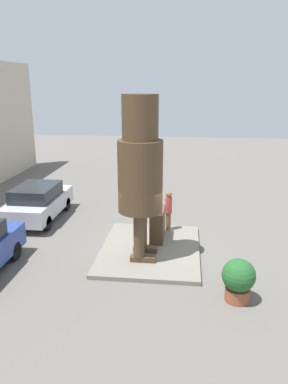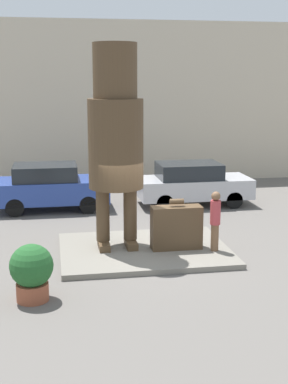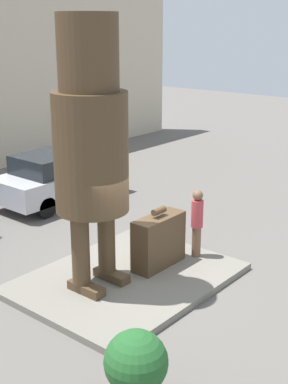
% 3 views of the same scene
% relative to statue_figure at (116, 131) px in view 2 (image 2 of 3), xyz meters
% --- Properties ---
extents(ground_plane, '(60.00, 60.00, 0.00)m').
position_rel_statue_figure_xyz_m(ground_plane, '(0.72, -0.27, -3.31)').
color(ground_plane, '#605B56').
extents(pedestal, '(4.54, 3.52, 0.14)m').
position_rel_statue_figure_xyz_m(pedestal, '(0.72, -0.27, -3.24)').
color(pedestal, slate).
rests_on(pedestal, ground_plane).
extents(building_backdrop, '(28.00, 0.60, 7.14)m').
position_rel_statue_figure_xyz_m(building_backdrop, '(0.72, 10.00, 0.26)').
color(building_backdrop, beige).
rests_on(building_backdrop, ground_plane).
extents(statue_figure, '(1.46, 1.46, 5.41)m').
position_rel_statue_figure_xyz_m(statue_figure, '(0.00, 0.00, 0.00)').
color(statue_figure, '#4C3823').
rests_on(statue_figure, pedestal).
extents(giant_suitcase, '(1.36, 0.50, 1.38)m').
position_rel_statue_figure_xyz_m(giant_suitcase, '(1.56, -0.46, -2.57)').
color(giant_suitcase, '#4C3823').
rests_on(giant_suitcase, pedestal).
extents(tourist, '(0.27, 0.27, 1.61)m').
position_rel_statue_figure_xyz_m(tourist, '(2.53, -0.81, -2.28)').
color(tourist, brown).
rests_on(tourist, pedestal).
extents(parked_car_blue, '(4.05, 1.87, 1.65)m').
position_rel_statue_figure_xyz_m(parked_car_blue, '(-1.79, 5.14, -2.45)').
color(parked_car_blue, '#284293').
rests_on(parked_car_blue, ground_plane).
extents(parked_car_silver, '(4.16, 1.83, 1.59)m').
position_rel_statue_figure_xyz_m(parked_car_silver, '(3.46, 4.99, -2.48)').
color(parked_car_silver, '#B7B7BC').
rests_on(parked_car_silver, ground_plane).
extents(planter_pot, '(0.93, 0.93, 1.25)m').
position_rel_statue_figure_xyz_m(planter_pot, '(-2.18, -3.00, -2.64)').
color(planter_pot, brown).
rests_on(planter_pot, ground_plane).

